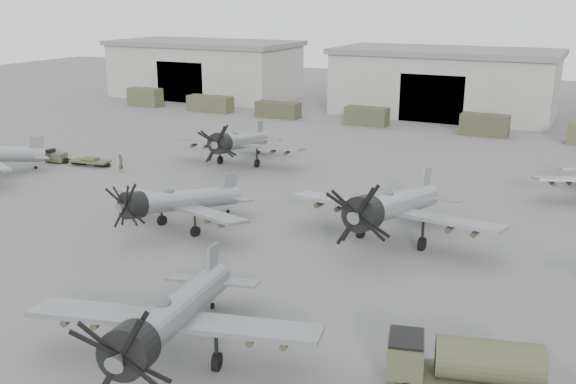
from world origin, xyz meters
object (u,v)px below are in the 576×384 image
object	(u,v)px
fuel_tanker	(465,362)
tug_trailer	(69,159)
aircraft_mid_2	(391,206)
aircraft_far_0	(237,142)
aircraft_near_1	(170,317)
aircraft_mid_1	(175,202)
ground_crew	(121,163)

from	to	relation	value
fuel_tanker	tug_trailer	world-z (taller)	fuel_tanker
aircraft_mid_2	aircraft_far_0	bearing A→B (deg)	151.00
aircraft_near_1	aircraft_mid_1	xyz separation A→B (m)	(-9.63, 13.79, -0.25)
aircraft_mid_1	aircraft_mid_2	distance (m)	14.19
aircraft_mid_2	aircraft_far_0	world-z (taller)	aircraft_mid_2
aircraft_near_1	ground_crew	world-z (taller)	aircraft_near_1
aircraft_mid_1	aircraft_far_0	world-z (taller)	aircraft_far_0
aircraft_near_1	ground_crew	distance (m)	33.50
aircraft_near_1	fuel_tanker	xyz separation A→B (m)	(11.47, 3.46, -0.95)
aircraft_mid_1	aircraft_far_0	distance (m)	17.80
aircraft_mid_2	ground_crew	xyz separation A→B (m)	(-27.11, 6.45, -1.68)
aircraft_near_1	tug_trailer	size ratio (longest dim) A/B	1.92
aircraft_far_0	ground_crew	size ratio (longest dim) A/B	7.45
fuel_tanker	tug_trailer	xyz separation A→B (m)	(-41.05, 20.99, -0.87)
aircraft_near_1	aircraft_mid_1	size ratio (longest dim) A/B	1.12
ground_crew	aircraft_near_1	bearing A→B (deg)	-149.56
aircraft_far_0	ground_crew	world-z (taller)	aircraft_far_0
aircraft_mid_2	aircraft_far_0	distance (m)	22.93
aircraft_mid_1	aircraft_mid_2	xyz separation A→B (m)	(13.62, 3.95, 0.46)
aircraft_near_1	aircraft_far_0	bearing A→B (deg)	101.35
aircraft_mid_1	fuel_tanker	bearing A→B (deg)	-11.89
aircraft_mid_2	aircraft_far_0	xyz separation A→B (m)	(-18.84, 13.07, -0.26)
aircraft_mid_1	fuel_tanker	xyz separation A→B (m)	(21.10, -10.34, -0.70)
ground_crew	aircraft_mid_1	bearing A→B (deg)	-140.89
ground_crew	aircraft_mid_2	bearing A→B (deg)	-116.64
aircraft_near_1	aircraft_far_0	xyz separation A→B (m)	(-14.84, 30.81, -0.05)
tug_trailer	aircraft_far_0	bearing A→B (deg)	15.69
tug_trailer	fuel_tanker	bearing A→B (deg)	-34.76
aircraft_mid_1	aircraft_mid_2	size ratio (longest dim) A/B	0.82
aircraft_mid_1	aircraft_far_0	size ratio (longest dim) A/B	0.91
fuel_tanker	ground_crew	size ratio (longest dim) A/B	3.86
aircraft_mid_1	aircraft_mid_2	bearing A→B (deg)	30.39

